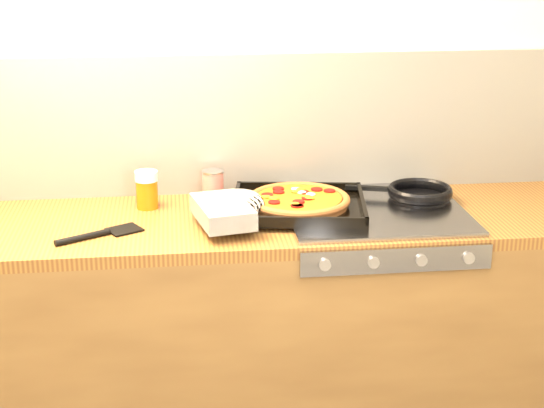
{
  "coord_description": "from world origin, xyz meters",
  "views": [
    {
      "loc": [
        -0.21,
        -1.51,
        1.82
      ],
      "look_at": [
        0.1,
        1.08,
        0.95
      ],
      "focal_mm": 55.0,
      "sensor_mm": 36.0,
      "label": 1
    }
  ],
  "objects": [
    {
      "name": "room_shell",
      "position": [
        0.0,
        1.39,
        1.15
      ],
      "size": [
        3.2,
        3.2,
        3.2
      ],
      "color": "white",
      "rests_on": "ground"
    },
    {
      "name": "counter_run",
      "position": [
        0.0,
        1.1,
        0.45
      ],
      "size": [
        3.2,
        0.62,
        0.9
      ],
      "color": "brown",
      "rests_on": "ground"
    },
    {
      "name": "stovetop",
      "position": [
        0.45,
        1.1,
        0.91
      ],
      "size": [
        0.6,
        0.56,
        0.02
      ],
      "primitive_type": "cube",
      "color": "gray",
      "rests_on": "counter_run"
    },
    {
      "name": "pizza_on_tray",
      "position": [
        0.12,
        1.09,
        0.95
      ],
      "size": [
        0.61,
        0.49,
        0.07
      ],
      "color": "black",
      "rests_on": "stovetop"
    },
    {
      "name": "frying_pan",
      "position": [
        0.63,
        1.18,
        0.94
      ],
      "size": [
        0.39,
        0.28,
        0.04
      ],
      "color": "black",
      "rests_on": "stovetop"
    },
    {
      "name": "tomato_can",
      "position": [
        -0.08,
        1.3,
        0.95
      ],
      "size": [
        0.09,
        0.09,
        0.11
      ],
      "color": "#A00C0F",
      "rests_on": "counter_run"
    },
    {
      "name": "juice_glass",
      "position": [
        -0.31,
        1.24,
        0.97
      ],
      "size": [
        0.1,
        0.1,
        0.13
      ],
      "color": "#DB5E0C",
      "rests_on": "counter_run"
    },
    {
      "name": "wooden_spoon",
      "position": [
        0.1,
        1.26,
        0.91
      ],
      "size": [
        0.3,
        0.06,
        0.02
      ],
      "color": "olive",
      "rests_on": "counter_run"
    },
    {
      "name": "black_spatula",
      "position": [
        -0.45,
        0.98,
        0.91
      ],
      "size": [
        0.27,
        0.18,
        0.02
      ],
      "color": "black",
      "rests_on": "counter_run"
    }
  ]
}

